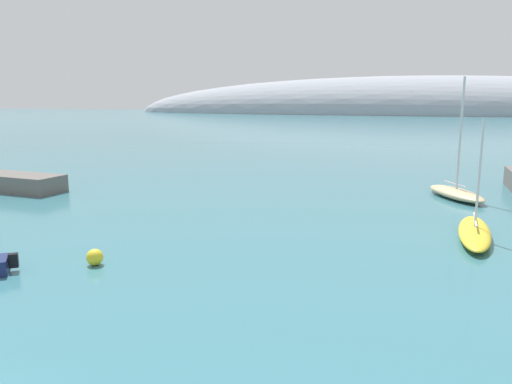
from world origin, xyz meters
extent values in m
ellipsoid|color=#999EA8|center=(8.27, 257.28, 0.00)|extent=(302.34, 57.30, 37.70)
ellipsoid|color=yellow|center=(15.15, 23.85, 0.37)|extent=(2.30, 8.52, 0.74)
cylinder|color=silver|center=(15.15, 23.85, 3.97)|extent=(0.15, 0.15, 6.45)
cube|color=silver|center=(15.17, 24.23, 1.09)|extent=(0.32, 3.79, 0.10)
ellipsoid|color=#C6B284|center=(14.88, 36.63, 0.42)|extent=(5.58, 7.55, 0.84)
cylinder|color=silver|center=(14.88, 36.63, 5.46)|extent=(0.19, 0.19, 9.25)
cube|color=silver|center=(14.72, 36.92, 1.19)|extent=(1.65, 2.94, 0.10)
cube|color=black|center=(-6.96, 10.51, 0.57)|extent=(0.57, 0.55, 0.69)
sphere|color=yellow|center=(-3.76, 12.55, 0.42)|extent=(0.85, 0.85, 0.85)
camera|label=1|loc=(11.59, -8.19, 8.44)|focal=35.21mm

